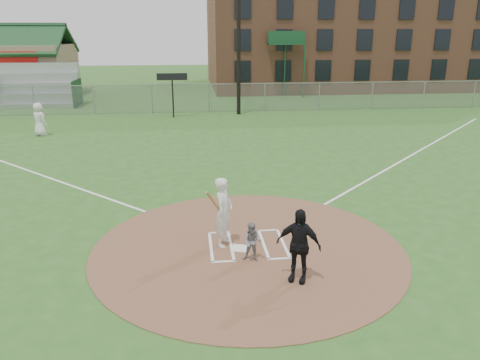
{
  "coord_description": "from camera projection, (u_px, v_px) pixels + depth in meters",
  "views": [
    {
      "loc": [
        -1.48,
        -11.41,
        5.64
      ],
      "look_at": [
        0.0,
        2.0,
        1.3
      ],
      "focal_mm": 35.0,
      "sensor_mm": 36.0,
      "label": 1
    }
  ],
  "objects": [
    {
      "name": "batter_at_plate",
      "position": [
        224.0,
        212.0,
        12.55
      ],
      "size": [
        0.87,
        1.07,
        1.92
      ],
      "color": "silver",
      "rests_on": "dirt_circle"
    },
    {
      "name": "bleachers",
      "position": [
        36.0,
        86.0,
        35.63
      ],
      "size": [
        6.08,
        3.2,
        3.2
      ],
      "color": "#B7BABF",
      "rests_on": "ground"
    },
    {
      "name": "ground",
      "position": [
        248.0,
        248.0,
        12.68
      ],
      "size": [
        140.0,
        140.0,
        0.0
      ],
      "primitive_type": "plane",
      "color": "#2B5A1E",
      "rests_on": "ground"
    },
    {
      "name": "brick_warehouse",
      "position": [
        356.0,
        11.0,
        47.96
      ],
      "size": [
        30.0,
        17.17,
        15.0
      ],
      "color": "#93583F",
      "rests_on": "ground"
    },
    {
      "name": "dirt_circle",
      "position": [
        248.0,
        248.0,
        12.67
      ],
      "size": [
        8.4,
        8.4,
        0.02
      ],
      "primitive_type": "cylinder",
      "color": "brown",
      "rests_on": "ground"
    },
    {
      "name": "ondeck_player",
      "position": [
        39.0,
        119.0,
        25.86
      ],
      "size": [
        1.06,
        1.0,
        1.82
      ],
      "primitive_type": "imported",
      "rotation": [
        0.0,
        0.0,
        2.49
      ],
      "color": "silver",
      "rests_on": "ground"
    },
    {
      "name": "foul_line_first",
      "position": [
        413.0,
        155.0,
        22.13
      ],
      "size": [
        17.04,
        17.04,
        0.01
      ],
      "primitive_type": "cube",
      "rotation": [
        0.0,
        0.0,
        -0.79
      ],
      "color": "white",
      "rests_on": "ground"
    },
    {
      "name": "batters_boxes",
      "position": [
        247.0,
        245.0,
        12.81
      ],
      "size": [
        2.08,
        1.88,
        0.01
      ],
      "color": "white",
      "rests_on": "dirt_circle"
    },
    {
      "name": "home_plate",
      "position": [
        240.0,
        248.0,
        12.58
      ],
      "size": [
        0.52,
        0.52,
        0.03
      ],
      "primitive_type": "cube",
      "rotation": [
        0.0,
        0.0,
        -0.28
      ],
      "color": "white",
      "rests_on": "dirt_circle"
    },
    {
      "name": "outfield_fence",
      "position": [
        209.0,
        98.0,
        33.18
      ],
      "size": [
        56.08,
        0.08,
        2.03
      ],
      "color": "slate",
      "rests_on": "ground"
    },
    {
      "name": "light_pole",
      "position": [
        239.0,
        14.0,
        30.73
      ],
      "size": [
        1.2,
        0.3,
        12.22
      ],
      "color": "black",
      "rests_on": "ground"
    },
    {
      "name": "umpire",
      "position": [
        298.0,
        245.0,
        10.76
      ],
      "size": [
        1.13,
        0.86,
        1.79
      ],
      "primitive_type": "imported",
      "rotation": [
        0.0,
        0.0,
        -0.46
      ],
      "color": "black",
      "rests_on": "dirt_circle"
    },
    {
      "name": "catcher",
      "position": [
        252.0,
        242.0,
        11.81
      ],
      "size": [
        0.58,
        0.51,
        1.02
      ],
      "primitive_type": "imported",
      "rotation": [
        0.0,
        0.0,
        -0.28
      ],
      "color": "gray",
      "rests_on": "dirt_circle"
    },
    {
      "name": "scoreboard_sign",
      "position": [
        172.0,
        82.0,
        30.8
      ],
      "size": [
        2.0,
        0.1,
        2.93
      ],
      "color": "black",
      "rests_on": "ground"
    },
    {
      "name": "foul_line_third",
      "position": [
        16.0,
        166.0,
        20.25
      ],
      "size": [
        17.04,
        17.04,
        0.01
      ],
      "primitive_type": "cube",
      "rotation": [
        0.0,
        0.0,
        0.79
      ],
      "color": "white",
      "rests_on": "ground"
    }
  ]
}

